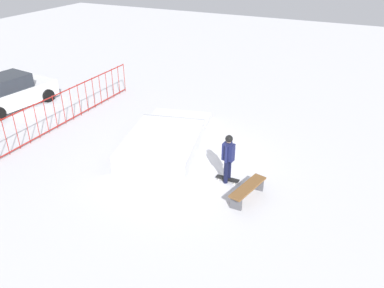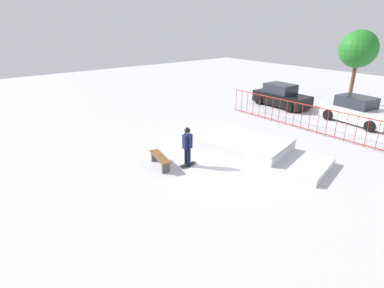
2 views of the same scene
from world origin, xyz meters
name	(u,v)px [view 1 (image 1 of 2)]	position (x,y,z in m)	size (l,w,h in m)	color
ground_plane	(189,164)	(0.00, 0.00, 0.00)	(60.00, 60.00, 0.00)	silver
skate_ramp	(165,140)	(0.74, 1.36, 0.32)	(5.86, 3.80, 0.74)	silver
skater	(228,155)	(-0.44, -1.66, 1.01)	(0.44, 0.40, 1.73)	black
skateboard	(228,179)	(-0.41, -1.67, 0.08)	(0.26, 0.80, 0.09)	black
perimeter_fence	(50,114)	(0.00, 6.41, 0.77)	(10.75, 0.10, 1.50)	maroon
park_bench	(248,189)	(-1.12, -2.60, 0.36)	(1.65, 0.75, 0.48)	brown
parked_car_white	(11,93)	(1.17, 10.02, 0.72)	(4.29, 2.34, 1.60)	white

